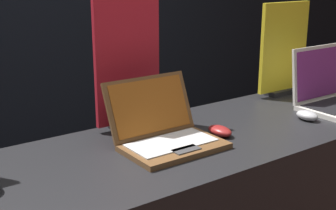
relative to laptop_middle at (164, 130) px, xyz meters
The scene contains 6 objects.
laptop_middle is the anchor object (origin of this frame).
mouse_middle 0.23m from the laptop_middle, 10.81° to the right, with size 0.07×0.11×0.04m.
promo_stand_middle 0.32m from the laptop_middle, 90.00° to the left, with size 0.28×0.07×0.53m.
laptop_back 0.89m from the laptop_middle, ahead, with size 0.34×0.29×0.27m.
mouse_back 0.66m from the laptop_middle, 10.15° to the right, with size 0.07×0.10×0.04m.
promo_stand_back 0.93m from the laptop_middle, 14.60° to the left, with size 0.31×0.07×0.46m.
Camera 1 is at (-0.93, -0.96, 1.51)m, focal length 50.00 mm.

